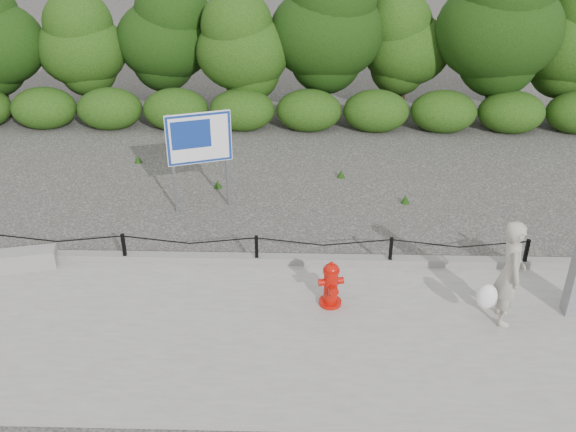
{
  "coord_description": "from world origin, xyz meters",
  "views": [
    {
      "loc": [
        0.85,
        -9.75,
        6.27
      ],
      "look_at": [
        0.58,
        0.2,
        1.0
      ],
      "focal_mm": 38.0,
      "sensor_mm": 36.0,
      "label": 1
    }
  ],
  "objects_px": {
    "fire_hydrant": "(331,285)",
    "pedestrian": "(509,274)",
    "advertising_sign": "(199,143)",
    "concrete_block": "(25,259)"
  },
  "relations": [
    {
      "from": "fire_hydrant",
      "to": "pedestrian",
      "type": "distance_m",
      "value": 2.84
    },
    {
      "from": "pedestrian",
      "to": "concrete_block",
      "type": "height_order",
      "value": "pedestrian"
    },
    {
      "from": "concrete_block",
      "to": "advertising_sign",
      "type": "xyz_separation_m",
      "value": [
        2.92,
        2.64,
        1.33
      ]
    },
    {
      "from": "fire_hydrant",
      "to": "concrete_block",
      "type": "height_order",
      "value": "fire_hydrant"
    },
    {
      "from": "pedestrian",
      "to": "advertising_sign",
      "type": "bearing_deg",
      "value": 60.16
    },
    {
      "from": "fire_hydrant",
      "to": "pedestrian",
      "type": "height_order",
      "value": "pedestrian"
    },
    {
      "from": "fire_hydrant",
      "to": "concrete_block",
      "type": "xyz_separation_m",
      "value": [
        -5.64,
        1.0,
        -0.22
      ]
    },
    {
      "from": "pedestrian",
      "to": "concrete_block",
      "type": "relative_size",
      "value": 1.64
    },
    {
      "from": "concrete_block",
      "to": "advertising_sign",
      "type": "bearing_deg",
      "value": 42.08
    },
    {
      "from": "fire_hydrant",
      "to": "pedestrian",
      "type": "relative_size",
      "value": 0.46
    }
  ]
}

